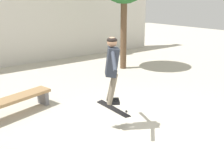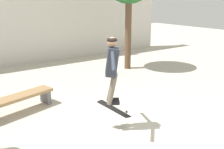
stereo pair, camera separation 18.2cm
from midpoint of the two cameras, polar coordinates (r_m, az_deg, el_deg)
The scene contains 5 objects.
ground_plane at distance 5.35m, azimuth 5.01°, elevation -15.21°, with size 40.00×40.00×0.00m, color beige.
building_backdrop at distance 11.87m, azimuth -22.10°, elevation 12.96°, with size 16.15×0.52×5.46m.
park_bench at distance 6.87m, azimuth -21.64°, elevation -5.66°, with size 1.88×0.91×0.47m.
skater at distance 5.27m, azimuth -0.98°, elevation 2.24°, with size 0.80×1.24×1.46m.
skateboard_flipping at distance 5.68m, azimuth -0.40°, elevation -7.94°, with size 0.68×0.41×0.61m.
Camera 1 is at (-3.13, -3.31, 2.82)m, focal length 40.00 mm.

